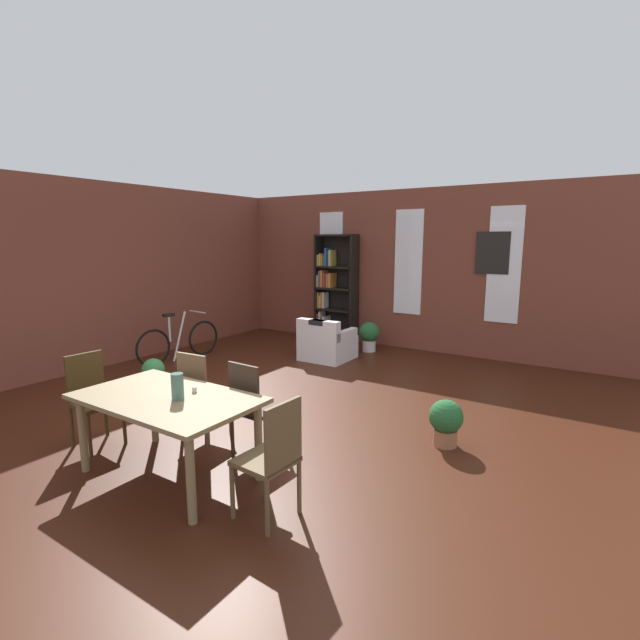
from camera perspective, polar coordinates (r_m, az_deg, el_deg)
ground_plane at (r=5.57m, az=-7.35°, el=-12.22°), size 11.32×11.32×0.00m
back_wall_brick at (r=8.99m, az=11.08°, el=6.10°), size 8.41×0.12×3.03m
left_wall_brick at (r=8.16m, az=-28.23°, el=4.72°), size 0.12×9.71×3.03m
window_pane_0 at (r=9.71m, az=1.38°, el=7.45°), size 0.55×0.02×1.97m
window_pane_1 at (r=8.92m, az=10.94°, el=7.05°), size 0.55×0.02×1.97m
window_pane_2 at (r=8.42m, az=21.95°, el=6.34°), size 0.55×0.02×1.97m
dining_table at (r=4.31m, az=-18.51°, el=-10.07°), size 1.63×0.96×0.75m
vase_on_table at (r=4.13m, az=-17.32°, el=-7.91°), size 0.10×0.10×0.23m
tealight_candle_0 at (r=4.31m, az=-15.37°, el=-8.33°), size 0.04×0.04×0.05m
dining_chair_far_left at (r=5.05m, az=-14.67°, el=-8.66°), size 0.43×0.43×0.95m
dining_chair_head_right at (r=3.57m, az=-5.93°, el=-16.45°), size 0.42×0.42×0.95m
dining_chair_far_right at (r=4.56m, az=-8.41°, el=-10.47°), size 0.42×0.42×0.95m
dining_chair_head_left at (r=5.30m, az=-26.50°, el=-8.49°), size 0.43×0.43×0.95m
bookshelf_tall at (r=9.50m, az=1.66°, el=4.14°), size 0.89×0.32×2.20m
armchair_white at (r=8.08m, az=0.81°, el=-3.02°), size 0.81×0.81×0.75m
bicycle_second at (r=8.45m, az=-17.11°, el=-2.57°), size 0.44×1.68×0.90m
potted_plant_by_shelf at (r=4.97m, az=15.39°, el=-11.98°), size 0.35×0.35×0.49m
potted_plant_corner at (r=6.91m, az=-20.02°, el=-6.18°), size 0.32×0.32×0.45m
potted_plant_window at (r=8.72m, az=6.15°, el=-1.83°), size 0.39×0.39×0.56m
framed_picture at (r=8.45m, az=20.69°, el=7.82°), size 0.56×0.03×0.72m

